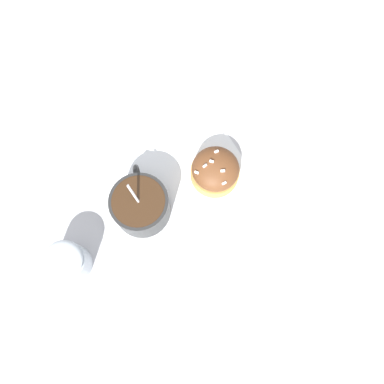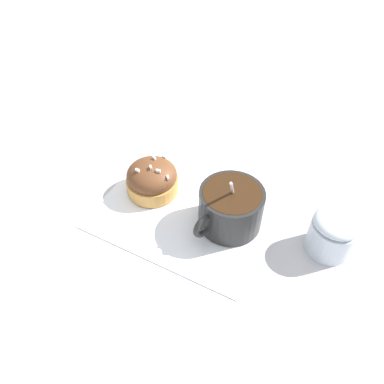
{
  "view_description": "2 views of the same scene",
  "coord_description": "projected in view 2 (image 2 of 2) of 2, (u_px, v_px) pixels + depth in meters",
  "views": [
    {
      "loc": [
        -0.08,
        -0.17,
        0.62
      ],
      "look_at": [
        0.01,
        -0.02,
        0.03
      ],
      "focal_mm": 35.0,
      "sensor_mm": 36.0,
      "label": 1
    },
    {
      "loc": [
        -0.17,
        0.36,
        0.44
      ],
      "look_at": [
        -0.0,
        -0.0,
        0.03
      ],
      "focal_mm": 35.0,
      "sensor_mm": 36.0,
      "label": 2
    }
  ],
  "objects": [
    {
      "name": "ground_plane",
      "position": [
        189.0,
        207.0,
        0.59
      ],
      "size": [
        3.0,
        3.0,
        0.0
      ],
      "primitive_type": "plane",
      "color": "#B2B2B7"
    },
    {
      "name": "sugar_bowl",
      "position": [
        333.0,
        233.0,
        0.51
      ],
      "size": [
        0.06,
        0.06,
        0.07
      ],
      "color": "silver",
      "rests_on": "ground_plane"
    },
    {
      "name": "frosted_pastry",
      "position": [
        152.0,
        179.0,
        0.6
      ],
      "size": [
        0.08,
        0.08,
        0.06
      ],
      "color": "#D19347",
      "rests_on": "paper_napkin"
    },
    {
      "name": "coffee_cup",
      "position": [
        230.0,
        207.0,
        0.54
      ],
      "size": [
        0.09,
        0.11,
        0.1
      ],
      "color": "black",
      "rests_on": "paper_napkin"
    },
    {
      "name": "paper_napkin",
      "position": [
        189.0,
        206.0,
        0.59
      ],
      "size": [
        0.27,
        0.25,
        0.0
      ],
      "color": "white",
      "rests_on": "ground_plane"
    }
  ]
}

